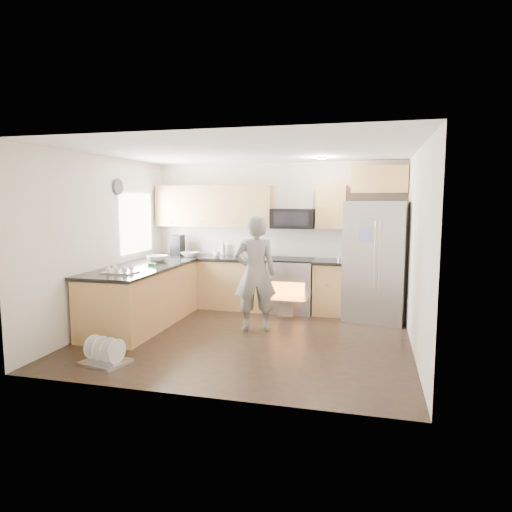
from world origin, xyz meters
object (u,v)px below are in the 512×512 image
(stove_range, at_px, (291,273))
(person, at_px, (255,274))
(dish_rack, at_px, (105,356))
(refrigerator, at_px, (376,261))

(stove_range, height_order, person, stove_range)
(person, relative_size, dish_rack, 2.85)
(person, bearing_deg, refrigerator, -168.16)
(refrigerator, relative_size, dish_rack, 3.19)
(stove_range, xyz_separation_m, dish_rack, (-1.71, -3.09, -0.59))
(stove_range, bearing_deg, refrigerator, -9.70)
(person, bearing_deg, stove_range, -123.29)
(stove_range, relative_size, dish_rack, 2.96)
(person, xyz_separation_m, dish_rack, (-1.40, -1.79, -0.77))
(refrigerator, height_order, person, refrigerator)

